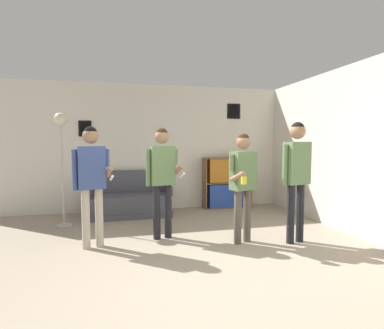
{
  "coord_description": "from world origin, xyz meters",
  "views": [
    {
      "loc": [
        -0.84,
        -2.76,
        1.48
      ],
      "look_at": [
        0.23,
        1.87,
        1.12
      ],
      "focal_mm": 28.0,
      "sensor_mm": 36.0,
      "label": 1
    }
  ],
  "objects_px": {
    "person_player_foreground_center": "(162,171)",
    "person_player_foreground_left": "(91,174)",
    "floor_lamp": "(61,144)",
    "bookshelf": "(227,183)",
    "drinking_cup": "(232,155)",
    "couch": "(129,201)",
    "person_watcher_holding_cup": "(243,177)",
    "person_spectator_near_bookshelf": "(297,169)"
  },
  "relations": [
    {
      "from": "person_player_foreground_center",
      "to": "drinking_cup",
      "type": "bearing_deg",
      "value": 45.38
    },
    {
      "from": "couch",
      "to": "person_player_foreground_left",
      "type": "xyz_separation_m",
      "value": [
        -0.54,
        -1.81,
        0.75
      ]
    },
    {
      "from": "person_spectator_near_bookshelf",
      "to": "drinking_cup",
      "type": "height_order",
      "value": "person_spectator_near_bookshelf"
    },
    {
      "from": "person_player_foreground_center",
      "to": "floor_lamp",
      "type": "bearing_deg",
      "value": 147.29
    },
    {
      "from": "bookshelf",
      "to": "couch",
      "type": "bearing_deg",
      "value": -174.81
    },
    {
      "from": "couch",
      "to": "person_player_foreground_left",
      "type": "bearing_deg",
      "value": -106.55
    },
    {
      "from": "bookshelf",
      "to": "floor_lamp",
      "type": "relative_size",
      "value": 0.57
    },
    {
      "from": "person_player_foreground_center",
      "to": "person_spectator_near_bookshelf",
      "type": "relative_size",
      "value": 0.96
    },
    {
      "from": "bookshelf",
      "to": "person_player_foreground_left",
      "type": "distance_m",
      "value": 3.4
    },
    {
      "from": "person_player_foreground_center",
      "to": "person_player_foreground_left",
      "type": "bearing_deg",
      "value": -169.99
    },
    {
      "from": "bookshelf",
      "to": "person_watcher_holding_cup",
      "type": "distance_m",
      "value": 2.4
    },
    {
      "from": "floor_lamp",
      "to": "drinking_cup",
      "type": "xyz_separation_m",
      "value": [
        3.41,
        0.8,
        -0.26
      ]
    },
    {
      "from": "drinking_cup",
      "to": "person_player_foreground_center",
      "type": "bearing_deg",
      "value": -134.62
    },
    {
      "from": "floor_lamp",
      "to": "person_watcher_holding_cup",
      "type": "distance_m",
      "value": 3.14
    },
    {
      "from": "floor_lamp",
      "to": "bookshelf",
      "type": "bearing_deg",
      "value": 13.61
    },
    {
      "from": "person_player_foreground_center",
      "to": "drinking_cup",
      "type": "height_order",
      "value": "person_player_foreground_center"
    },
    {
      "from": "person_spectator_near_bookshelf",
      "to": "person_watcher_holding_cup",
      "type": "bearing_deg",
      "value": 167.51
    },
    {
      "from": "bookshelf",
      "to": "person_watcher_holding_cup",
      "type": "bearing_deg",
      "value": -104.32
    },
    {
      "from": "person_player_foreground_left",
      "to": "person_watcher_holding_cup",
      "type": "relative_size",
      "value": 1.06
    },
    {
      "from": "couch",
      "to": "person_spectator_near_bookshelf",
      "type": "distance_m",
      "value": 3.35
    },
    {
      "from": "person_player_foreground_left",
      "to": "person_watcher_holding_cup",
      "type": "height_order",
      "value": "person_player_foreground_left"
    },
    {
      "from": "couch",
      "to": "person_watcher_holding_cup",
      "type": "xyz_separation_m",
      "value": [
        1.58,
        -2.09,
        0.68
      ]
    },
    {
      "from": "bookshelf",
      "to": "person_player_foreground_left",
      "type": "bearing_deg",
      "value": -143.45
    },
    {
      "from": "person_watcher_holding_cup",
      "to": "drinking_cup",
      "type": "distance_m",
      "value": 2.4
    },
    {
      "from": "couch",
      "to": "floor_lamp",
      "type": "height_order",
      "value": "floor_lamp"
    },
    {
      "from": "person_player_foreground_left",
      "to": "drinking_cup",
      "type": "distance_m",
      "value": 3.45
    },
    {
      "from": "bookshelf",
      "to": "person_spectator_near_bookshelf",
      "type": "distance_m",
      "value": 2.52
    },
    {
      "from": "person_watcher_holding_cup",
      "to": "drinking_cup",
      "type": "bearing_deg",
      "value": 73.3
    },
    {
      "from": "couch",
      "to": "person_player_foreground_center",
      "type": "xyz_separation_m",
      "value": [
        0.47,
        -1.63,
        0.75
      ]
    },
    {
      "from": "person_player_foreground_left",
      "to": "floor_lamp",
      "type": "bearing_deg",
      "value": 116.41
    },
    {
      "from": "drinking_cup",
      "to": "bookshelf",
      "type": "bearing_deg",
      "value": -179.52
    },
    {
      "from": "floor_lamp",
      "to": "person_player_foreground_center",
      "type": "distance_m",
      "value": 1.95
    },
    {
      "from": "couch",
      "to": "person_watcher_holding_cup",
      "type": "distance_m",
      "value": 2.71
    },
    {
      "from": "floor_lamp",
      "to": "person_spectator_near_bookshelf",
      "type": "height_order",
      "value": "floor_lamp"
    },
    {
      "from": "floor_lamp",
      "to": "person_watcher_holding_cup",
      "type": "bearing_deg",
      "value": -28.7
    },
    {
      "from": "person_player_foreground_left",
      "to": "person_player_foreground_center",
      "type": "xyz_separation_m",
      "value": [
        1.0,
        0.18,
        -0.0
      ]
    },
    {
      "from": "bookshelf",
      "to": "person_spectator_near_bookshelf",
      "type": "bearing_deg",
      "value": -85.99
    },
    {
      "from": "floor_lamp",
      "to": "person_player_foreground_left",
      "type": "height_order",
      "value": "floor_lamp"
    },
    {
      "from": "couch",
      "to": "drinking_cup",
      "type": "distance_m",
      "value": 2.45
    },
    {
      "from": "person_watcher_holding_cup",
      "to": "drinking_cup",
      "type": "relative_size",
      "value": 15.43
    },
    {
      "from": "couch",
      "to": "person_player_foreground_center",
      "type": "height_order",
      "value": "person_player_foreground_center"
    },
    {
      "from": "floor_lamp",
      "to": "person_watcher_holding_cup",
      "type": "height_order",
      "value": "floor_lamp"
    }
  ]
}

